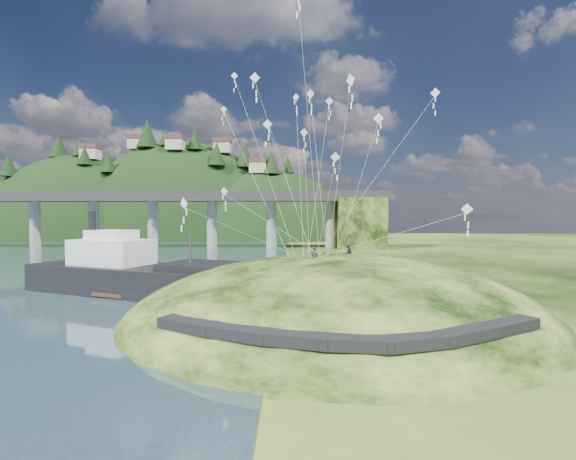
{
  "coord_description": "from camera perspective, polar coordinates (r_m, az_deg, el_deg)",
  "views": [
    {
      "loc": [
        4.37,
        -30.04,
        8.26
      ],
      "look_at": [
        4.0,
        6.0,
        7.0
      ],
      "focal_mm": 24.0,
      "sensor_mm": 36.0,
      "label": 1
    }
  ],
  "objects": [
    {
      "name": "ground",
      "position": [
        31.46,
        -7.62,
        -13.24
      ],
      "size": [
        320.0,
        320.0,
        0.0
      ],
      "primitive_type": "plane",
      "color": "black",
      "rests_on": "ground"
    },
    {
      "name": "kite_swarm",
      "position": [
        34.52,
        3.2,
        16.83
      ],
      "size": [
        20.22,
        17.61,
        18.12
      ],
      "color": "white",
      "rests_on": "ground"
    },
    {
      "name": "footpath",
      "position": [
        21.43,
        9.16,
        -14.77
      ],
      "size": [
        22.29,
        5.84,
        0.83
      ],
      "color": "black",
      "rests_on": "ground"
    },
    {
      "name": "work_barge",
      "position": [
        44.67,
        -21.9,
        -5.92
      ],
      "size": [
        26.08,
        15.53,
        8.85
      ],
      "color": "black",
      "rests_on": "ground"
    },
    {
      "name": "kite_flyers",
      "position": [
        33.85,
        7.18,
        -2.33
      ],
      "size": [
        4.03,
        3.98,
        1.77
      ],
      "color": "#262933",
      "rests_on": "ground"
    },
    {
      "name": "grass_hill",
      "position": [
        33.69,
        6.98,
        -14.85
      ],
      "size": [
        36.0,
        32.0,
        13.0
      ],
      "color": "black",
      "rests_on": "ground"
    },
    {
      "name": "bridge",
      "position": [
        104.75,
        -16.55,
        2.71
      ],
      "size": [
        160.0,
        11.0,
        15.0
      ],
      "color": "#2D2B2B",
      "rests_on": "ground"
    },
    {
      "name": "far_ridge",
      "position": [
        160.35,
        -16.85,
        -3.7
      ],
      "size": [
        153.0,
        70.0,
        94.5
      ],
      "color": "black",
      "rests_on": "ground"
    },
    {
      "name": "wooden_dock",
      "position": [
        40.08,
        -18.86,
        -9.35
      ],
      "size": [
        14.11,
        6.64,
        1.01
      ],
      "color": "#3D2319",
      "rests_on": "ground"
    }
  ]
}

